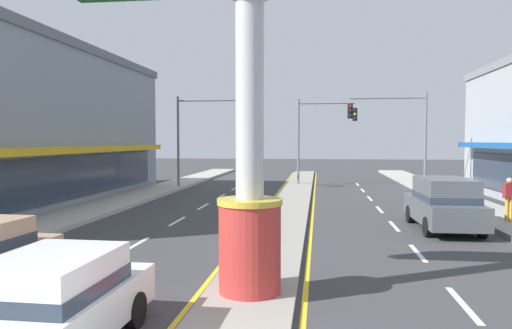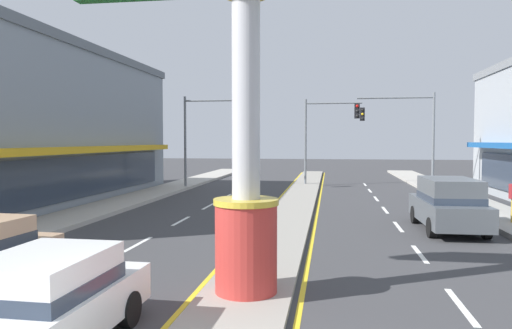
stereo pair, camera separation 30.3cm
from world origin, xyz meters
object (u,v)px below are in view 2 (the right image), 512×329
at_px(traffic_light_left_side, 211,126).
at_px(traffic_light_median_far, 327,127).
at_px(storefront_left, 0,125).
at_px(suv_near_right_lane, 448,204).
at_px(district_sign, 246,102).
at_px(traffic_light_right_side, 404,124).
at_px(sedan_near_left_lane, 42,304).

relative_size(traffic_light_left_side, traffic_light_median_far, 1.00).
height_order(storefront_left, suv_near_right_lane, storefront_left).
distance_m(district_sign, traffic_light_right_side, 22.10).
height_order(district_sign, storefront_left, storefront_left).
bearing_deg(sedan_near_left_lane, district_sign, 49.54).
xyz_separation_m(storefront_left, traffic_light_right_side, (21.25, 8.40, 0.19)).
relative_size(traffic_light_right_side, suv_near_right_lane, 1.34).
relative_size(district_sign, storefront_left, 0.36).
bearing_deg(suv_near_right_lane, sedan_near_left_lane, -126.55).
bearing_deg(traffic_light_median_far, traffic_light_left_side, -155.79).
distance_m(traffic_light_left_side, sedan_near_left_lane, 25.10).
bearing_deg(traffic_light_median_far, suv_near_right_lane, -74.91).
xyz_separation_m(traffic_light_right_side, suv_near_right_lane, (-0.28, -12.80, -3.26)).
xyz_separation_m(district_sign, storefront_left, (-15.07, 12.81, 0.03)).
distance_m(district_sign, sedan_near_left_lane, 5.15).
distance_m(storefront_left, traffic_light_median_far, 20.50).
distance_m(district_sign, traffic_light_left_side, 22.42).
bearing_deg(suv_near_right_lane, traffic_light_right_side, 88.73).
bearing_deg(suv_near_right_lane, traffic_light_left_side, 132.61).
distance_m(storefront_left, traffic_light_left_side, 12.46).
relative_size(storefront_left, traffic_light_median_far, 3.51).
xyz_separation_m(district_sign, suv_near_right_lane, (5.90, 8.42, -3.04)).
bearing_deg(traffic_light_left_side, traffic_light_median_far, 24.21).
bearing_deg(district_sign, traffic_light_left_side, 106.01).
relative_size(traffic_light_median_far, suv_near_right_lane, 1.34).
relative_size(traffic_light_left_side, traffic_light_right_side, 1.00).
height_order(district_sign, suv_near_right_lane, district_sign).
height_order(traffic_light_median_far, suv_near_right_lane, traffic_light_median_far).
xyz_separation_m(traffic_light_right_side, traffic_light_median_far, (-4.75, 3.76, -0.05)).
xyz_separation_m(storefront_left, traffic_light_left_side, (8.88, 8.74, 0.19)).
xyz_separation_m(district_sign, sedan_near_left_lane, (-2.60, -3.04, -3.24)).
bearing_deg(storefront_left, sedan_near_left_lane, -51.82).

